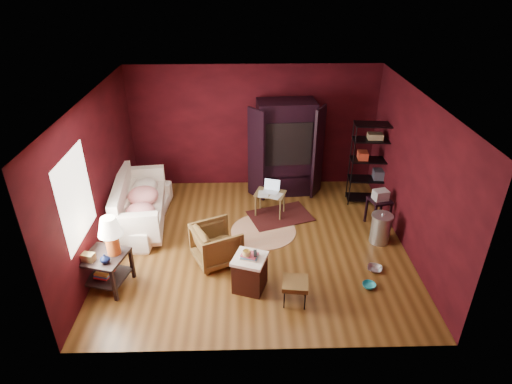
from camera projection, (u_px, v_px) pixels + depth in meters
room at (254, 178)px, 7.41m from camera, size 5.54×5.04×2.84m
sofa at (140, 205)px, 8.51m from camera, size 0.74×2.18×0.84m
armchair at (216, 242)px, 7.46m from camera, size 0.95×0.97×0.77m
pet_bowl_steel at (375, 264)px, 7.34m from camera, size 0.26×0.16×0.26m
pet_bowl_turquoise at (370, 282)px, 6.97m from camera, size 0.23×0.11×0.22m
vase at (105, 259)px, 6.58m from camera, size 0.17×0.18×0.16m
mug at (247, 253)px, 6.61m from camera, size 0.15×0.13×0.13m
side_table at (108, 246)px, 6.72m from camera, size 0.78×0.78×1.27m
sofa_cushions at (138, 205)px, 8.49m from camera, size 1.09×2.21×0.89m
hamper at (250, 272)px, 6.86m from camera, size 0.63×0.63×0.70m
footstool at (295, 284)px, 6.56m from camera, size 0.44×0.44×0.40m
rug_round at (263, 231)px, 8.45m from camera, size 1.38×1.38×0.01m
rug_oriental at (280, 216)px, 8.92m from camera, size 1.45×1.19×0.01m
laptop_desk at (270, 195)px, 8.80m from camera, size 0.70×0.61×0.75m
tv_armoire at (285, 147)px, 9.37m from camera, size 1.67×0.96×2.13m
wire_shelving at (372, 160)px, 9.01m from camera, size 0.91×0.45×1.81m
small_stand at (380, 199)px, 8.38m from camera, size 0.48×0.48×0.79m
trash_can at (381, 228)px, 8.01m from camera, size 0.50×0.50×0.63m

